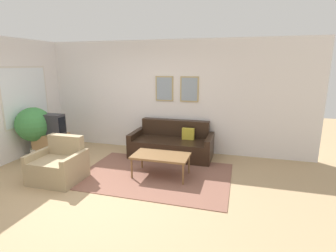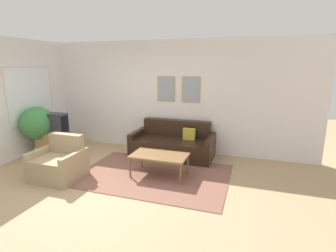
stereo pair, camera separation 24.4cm
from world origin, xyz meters
The scene contains 11 objects.
ground_plane centered at (0.00, 0.00, 0.00)m, with size 16.00×16.00×0.00m, color tan.
area_rug centered at (0.74, 0.81, 0.01)m, with size 2.89×1.98×0.01m.
wall_back centered at (0.01, 2.47, 1.35)m, with size 8.00×0.09×2.70m.
wall_left_window centered at (-2.61, 0.63, 1.35)m, with size 0.08×8.00×2.70m.
couch centered at (0.78, 2.01, 0.28)m, with size 1.89×0.90×0.82m.
coffee_table centered at (0.87, 0.82, 0.40)m, with size 1.07×0.61×0.44m.
tv_stand centered at (-1.90, 1.16, 0.28)m, with size 0.71×0.46×0.57m.
tv centered at (-1.90, 1.16, 0.80)m, with size 0.68×0.28×0.46m.
armchair centered at (-0.92, 0.14, 0.28)m, with size 0.88×0.76×0.81m.
potted_plant_tall centered at (-2.24, 1.05, 0.76)m, with size 0.78×0.78×1.18m.
potted_plant_by_window centered at (-2.23, 1.44, 0.44)m, with size 0.46×0.46×0.73m.
Camera 2 is at (2.52, -3.64, 2.12)m, focal length 28.00 mm.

